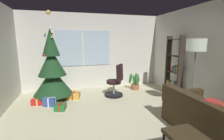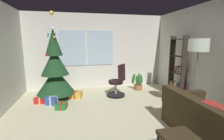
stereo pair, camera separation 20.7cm
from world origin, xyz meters
The scene contains 12 objects.
ground_plane centered at (0.00, 0.00, -0.05)m, with size 4.80×5.94×0.10m, color beige.
wall_back_with_windows centered at (-0.02, 3.02, 1.30)m, with size 4.80×0.12×2.59m.
footstool centered at (0.57, -1.05, 0.38)m, with size 0.46×0.42×0.44m.
holiday_tree centered at (-1.33, 2.04, 0.83)m, with size 1.07×1.07×2.47m.
gift_box_red centered at (-1.71, 1.78, 0.08)m, with size 0.34×0.31×0.17m.
gift_box_green centered at (-1.13, 1.25, 0.07)m, with size 0.31×0.33×0.15m.
gift_box_gold centered at (-0.78, 1.98, 0.09)m, with size 0.42×0.40×0.19m.
gift_box_blue centered at (-1.40, 1.57, 0.12)m, with size 0.35×0.30×0.24m.
office_chair centered at (0.47, 1.85, 0.38)m, with size 0.59×0.58×0.99m.
bookshelf centered at (2.19, 1.41, 0.79)m, with size 0.18×0.64×1.82m.
floor_lamp centered at (1.91, 0.34, 1.49)m, with size 0.43×0.43×1.72m.
potted_plant centered at (1.32, 2.31, 0.25)m, with size 0.48×0.36×0.61m.
Camera 2 is at (-0.71, -2.74, 1.66)m, focal length 25.81 mm.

